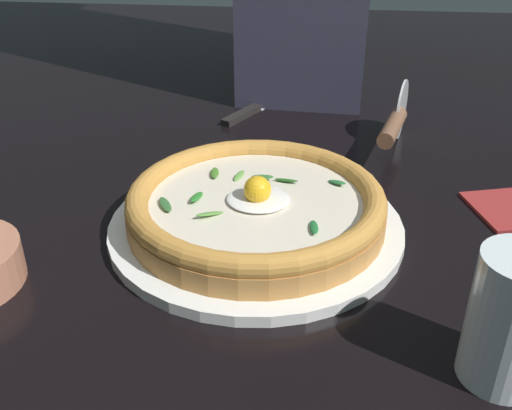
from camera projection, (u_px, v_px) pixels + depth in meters
ground_plane at (246, 238)px, 0.65m from camera, size 2.40×2.40×0.03m
pizza_plate at (256, 226)px, 0.63m from camera, size 0.31×0.31×0.01m
pizza at (256, 204)px, 0.62m from camera, size 0.27×0.27×0.06m
pizza_cutter at (395, 121)px, 0.80m from camera, size 0.06×0.16×0.09m
table_knife at (256, 108)px, 0.96m from camera, size 0.13×0.23×0.01m
drinking_glass at (510, 328)px, 0.43m from camera, size 0.06×0.06×0.11m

